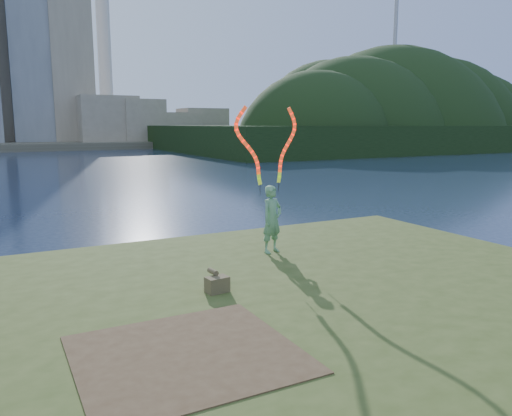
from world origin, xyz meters
TOP-DOWN VIEW (x-y plane):
  - ground at (0.00, 0.00)m, footprint 320.00×320.00m
  - grassy_knoll at (0.00, -2.30)m, footprint 20.00×18.00m
  - dirt_patch at (-2.20, -3.20)m, footprint 3.20×3.00m
  - far_shore at (0.00, 95.00)m, footprint 320.00×40.00m
  - wooded_hill at (59.57, 59.96)m, footprint 78.00×50.00m
  - woman_with_ribbons at (1.91, 1.51)m, footprint 2.03×0.76m
  - canvas_bag at (-0.68, -0.81)m, footprint 0.48×0.55m

SIDE VIEW (x-z plane):
  - ground at x=0.00m, z-range 0.00..0.00m
  - wooded_hill at x=59.57m, z-range -31.34..31.66m
  - grassy_knoll at x=0.00m, z-range -0.06..0.74m
  - far_shore at x=0.00m, z-range 0.00..1.20m
  - dirt_patch at x=-2.20m, z-range 0.80..0.82m
  - canvas_bag at x=-0.68m, z-range 0.76..1.19m
  - woman_with_ribbons at x=1.91m, z-range 0.11..4.27m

